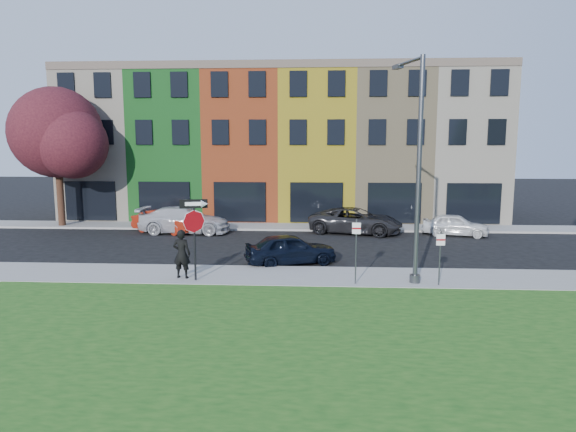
# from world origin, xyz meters

# --- Properties ---
(ground) EXTENTS (120.00, 120.00, 0.00)m
(ground) POSITION_xyz_m (0.00, 0.00, 0.00)
(ground) COLOR black
(ground) RESTS_ON ground
(sidewalk_near) EXTENTS (40.00, 3.00, 0.12)m
(sidewalk_near) POSITION_xyz_m (2.00, 3.00, 0.06)
(sidewalk_near) COLOR gray
(sidewalk_near) RESTS_ON ground
(sidewalk_far) EXTENTS (40.00, 2.40, 0.12)m
(sidewalk_far) POSITION_xyz_m (-3.00, 15.00, 0.06)
(sidewalk_far) COLOR gray
(sidewalk_far) RESTS_ON ground
(rowhouse_block) EXTENTS (30.00, 10.12, 10.00)m
(rowhouse_block) POSITION_xyz_m (-2.50, 21.18, 4.99)
(rowhouse_block) COLOR beige
(rowhouse_block) RESTS_ON ground
(stop_sign) EXTENTS (1.03, 0.28, 3.14)m
(stop_sign) POSITION_xyz_m (-4.59, 2.04, 2.36)
(stop_sign) COLOR black
(stop_sign) RESTS_ON sidewalk_near
(man) EXTENTS (0.81, 0.63, 1.92)m
(man) POSITION_xyz_m (-5.19, 2.36, 1.08)
(man) COLOR black
(man) RESTS_ON sidewalk_near
(sedan_near) EXTENTS (4.08, 5.02, 1.37)m
(sedan_near) POSITION_xyz_m (-1.10, 5.37, 0.69)
(sedan_near) COLOR black
(sedan_near) RESTS_ON ground
(parked_car_red) EXTENTS (4.38, 5.14, 1.35)m
(parked_car_red) POSITION_xyz_m (-9.03, 12.95, 0.68)
(parked_car_red) COLOR maroon
(parked_car_red) RESTS_ON ground
(parked_car_silver) EXTENTS (2.41, 5.48, 1.57)m
(parked_car_silver) POSITION_xyz_m (-7.82, 12.80, 0.78)
(parked_car_silver) COLOR #B6B5BA
(parked_car_silver) RESTS_ON ground
(parked_car_dark) EXTENTS (5.08, 6.65, 1.52)m
(parked_car_dark) POSITION_xyz_m (2.35, 13.33, 0.76)
(parked_car_dark) COLOR black
(parked_car_dark) RESTS_ON ground
(parked_car_white) EXTENTS (3.36, 4.48, 1.27)m
(parked_car_white) POSITION_xyz_m (8.05, 12.88, 0.64)
(parked_car_white) COLOR silver
(parked_car_white) RESTS_ON ground
(street_lamp) EXTENTS (0.97, 2.52, 8.37)m
(street_lamp) POSITION_xyz_m (3.74, 2.41, 4.34)
(street_lamp) COLOR #444649
(street_lamp) RESTS_ON sidewalk_near
(parking_sign_a) EXTENTS (0.32, 0.08, 2.46)m
(parking_sign_a) POSITION_xyz_m (1.53, 1.89, 1.63)
(parking_sign_a) COLOR #444649
(parking_sign_a) RESTS_ON sidewalk_near
(parking_sign_b) EXTENTS (0.32, 0.09, 2.00)m
(parking_sign_b) POSITION_xyz_m (4.61, 1.89, 1.38)
(parking_sign_b) COLOR #444649
(parking_sign_b) RESTS_ON sidewalk_near
(tree_purple) EXTENTS (6.73, 5.89, 8.64)m
(tree_purple) POSITION_xyz_m (-16.07, 14.52, 5.81)
(tree_purple) COLOR black
(tree_purple) RESTS_ON sidewalk_far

